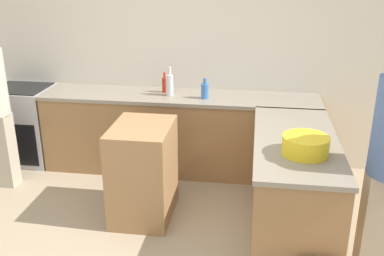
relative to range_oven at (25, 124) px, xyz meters
name	(u,v)px	position (x,y,z in m)	size (l,w,h in m)	color
wall_back	(184,48)	(1.85, 0.33, 0.90)	(8.00, 0.06, 2.70)	silver
counter_back	(179,133)	(1.85, 0.00, 0.00)	(3.05, 0.62, 0.89)	olive
counter_peninsula	(292,186)	(3.04, -1.10, 0.00)	(0.69, 1.65, 0.89)	olive
range_oven	(25,124)	(0.00, 0.00, 0.00)	(0.65, 0.60, 0.90)	#ADADB2
island_table	(143,172)	(1.69, -1.02, 0.00)	(0.53, 0.70, 0.90)	#997047
mixing_bowl	(305,145)	(3.08, -1.42, 0.51)	(0.36, 0.36, 0.15)	yellow
hot_sauce_bottle	(165,84)	(1.68, 0.09, 0.53)	(0.06, 0.06, 0.23)	red
water_bottle_blue	(205,90)	(2.15, -0.07, 0.53)	(0.08, 0.08, 0.22)	#386BB7
vinegar_bottle_clear	(170,84)	(1.76, -0.02, 0.57)	(0.08, 0.08, 0.32)	silver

